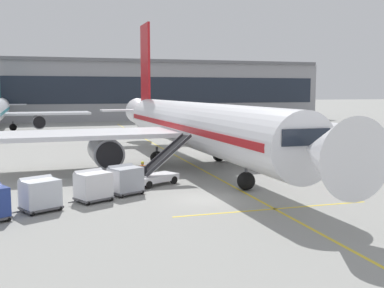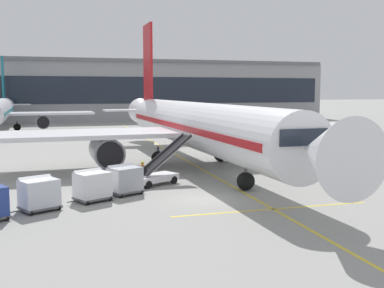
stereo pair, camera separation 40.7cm
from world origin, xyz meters
name	(u,v)px [view 1 (the left image)]	position (x,y,z in m)	size (l,w,h in m)	color
ground_plane	(205,199)	(0.00, 0.00, 0.00)	(600.00, 600.00, 0.00)	gray
parked_airplane	(192,125)	(3.02, 13.06, 3.59)	(35.50, 46.09, 15.11)	white
belt_loader	(157,172)	(-1.94, 5.22, 0.93)	(5.04, 3.58, 3.48)	silver
baggage_cart_lead	(125,179)	(-4.58, 2.66, 1.00)	(2.78, 2.33, 1.91)	#515156
baggage_cart_second	(93,185)	(-6.73, 1.35, 1.00)	(2.78, 2.33, 1.91)	#515156
baggage_cart_third	(40,193)	(-9.73, -0.14, 1.00)	(2.78, 2.33, 1.91)	#515156
ground_crew_by_loader	(143,171)	(-2.98, 5.17, 1.00)	(0.41, 0.49, 1.74)	#333847
ground_crew_by_carts	(115,180)	(-5.23, 2.50, 1.00)	(0.42, 0.47, 1.74)	#333847
safety_cone_engine_keepout	(100,171)	(-5.52, 10.40, 0.31)	(0.56, 0.56, 0.63)	black
safety_cone_wingtip	(109,169)	(-4.72, 11.01, 0.32)	(0.59, 0.59, 0.67)	black
apron_guidance_line_lead_in	(195,166)	(3.05, 12.25, 0.00)	(0.20, 110.00, 0.01)	yellow
apron_guidance_line_stop_bar	(275,209)	(3.05, -3.46, 0.00)	(12.00, 0.20, 0.01)	yellow
terminal_building	(102,90)	(1.74, 85.99, 6.89)	(104.82, 21.16, 13.88)	#939399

